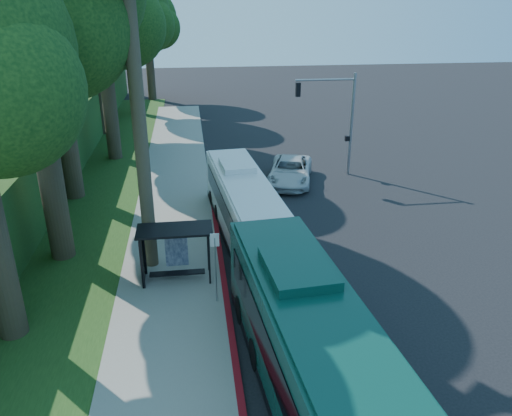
{
  "coord_description": "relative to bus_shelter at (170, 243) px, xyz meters",
  "views": [
    {
      "loc": [
        -6.11,
        -22.35,
        11.58
      ],
      "look_at": [
        -2.98,
        1.0,
        1.59
      ],
      "focal_mm": 35.0,
      "sensor_mm": 36.0,
      "label": 1
    }
  ],
  "objects": [
    {
      "name": "red_curb",
      "position": [
        2.26,
        -1.14,
        -1.74
      ],
      "size": [
        0.25,
        30.0,
        0.13
      ],
      "primitive_type": "cube",
      "color": "maroon",
      "rests_on": "ground"
    },
    {
      "name": "tree_0",
      "position": [
        -5.14,
        2.84,
        9.4
      ],
      "size": [
        8.4,
        8.0,
        15.7
      ],
      "color": "#382B1E",
      "rests_on": "ground"
    },
    {
      "name": "pickup",
      "position": [
        7.67,
        11.74,
        -1.0
      ],
      "size": [
        4.14,
        6.34,
        1.62
      ],
      "primitive_type": "imported",
      "rotation": [
        0.0,
        0.0,
        -0.27
      ],
      "color": "silver",
      "rests_on": "ground"
    },
    {
      "name": "stop_sign_pole",
      "position": [
        1.86,
        -2.14,
        0.28
      ],
      "size": [
        0.35,
        0.06,
        3.17
      ],
      "color": "gray",
      "rests_on": "ground"
    },
    {
      "name": "grass_verge",
      "position": [
        -5.74,
        7.86,
        -1.78
      ],
      "size": [
        8.0,
        70.0,
        0.06
      ],
      "primitive_type": "cube",
      "color": "#234719",
      "rests_on": "ground"
    },
    {
      "name": "tree_4",
      "position": [
        -4.14,
        34.84,
        7.92
      ],
      "size": [
        8.4,
        8.0,
        14.14
      ],
      "color": "#382B1E",
      "rests_on": "ground"
    },
    {
      "name": "teal_bus",
      "position": [
        4.43,
        -8.29,
        0.13
      ],
      "size": [
        3.96,
        13.47,
        3.96
      ],
      "rotation": [
        0.0,
        0.0,
        0.09
      ],
      "color": "#0B3C31",
      "rests_on": "ground"
    },
    {
      "name": "bus_shelter",
      "position": [
        0.0,
        0.0,
        0.0
      ],
      "size": [
        3.2,
        1.51,
        2.55
      ],
      "color": "black",
      "rests_on": "ground"
    },
    {
      "name": "sidewalk",
      "position": [
        -0.04,
        2.86,
        -1.75
      ],
      "size": [
        4.5,
        70.0,
        0.12
      ],
      "primitive_type": "cube",
      "color": "gray",
      "rests_on": "ground"
    },
    {
      "name": "traffic_signal_pole",
      "position": [
        11.04,
        12.86,
        2.62
      ],
      "size": [
        4.1,
        0.3,
        7.0
      ],
      "color": "gray",
      "rests_on": "ground"
    },
    {
      "name": "tree_2",
      "position": [
        -4.64,
        18.84,
        8.67
      ],
      "size": [
        8.82,
        8.4,
        15.12
      ],
      "color": "#382B1E",
      "rests_on": "ground"
    },
    {
      "name": "white_bus",
      "position": [
        3.69,
        4.24,
        -0.15
      ],
      "size": [
        3.39,
        11.55,
        3.39
      ],
      "rotation": [
        0.0,
        0.0,
        0.09
      ],
      "color": "white",
      "rests_on": "ground"
    },
    {
      "name": "ground",
      "position": [
        7.26,
        2.86,
        -1.81
      ],
      "size": [
        140.0,
        140.0,
        0.0
      ],
      "primitive_type": "plane",
      "color": "black",
      "rests_on": "ground"
    },
    {
      "name": "tree_5",
      "position": [
        -3.16,
        42.84,
        7.16
      ],
      "size": [
        7.35,
        7.0,
        12.86
      ],
      "color": "#382B1E",
      "rests_on": "ground"
    }
  ]
}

